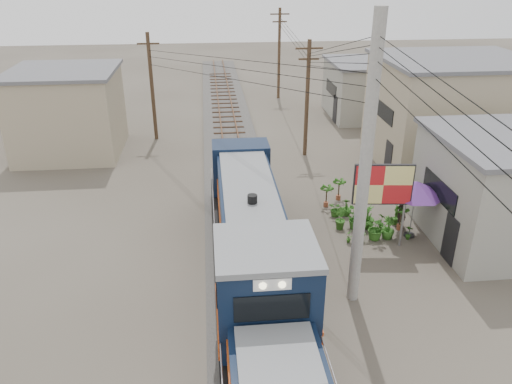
{
  "coord_description": "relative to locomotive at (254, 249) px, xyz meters",
  "views": [
    {
      "loc": [
        -1.45,
        -14.86,
        11.21
      ],
      "look_at": [
        0.45,
        4.17,
        2.2
      ],
      "focal_mm": 35.0,
      "sensor_mm": 36.0,
      "label": 1
    }
  ],
  "objects": [
    {
      "name": "wooden_pole_far",
      "position": [
        4.8,
        27.58,
        2.22
      ],
      "size": [
        1.6,
        0.24,
        7.5
      ],
      "color": "#4C3826",
      "rests_on": "ground"
    },
    {
      "name": "ballast",
      "position": [
        0.0,
        9.58,
        -1.64
      ],
      "size": [
        3.6,
        70.0,
        0.16
      ],
      "primitive_type": "cube",
      "color": "#595651",
      "rests_on": "ground"
    },
    {
      "name": "shophouse_mid",
      "position": [
        12.5,
        11.58,
        1.39
      ],
      "size": [
        8.4,
        7.35,
        6.2
      ],
      "color": "tan",
      "rests_on": "ground"
    },
    {
      "name": "shophouse_back",
      "position": [
        11.0,
        21.58,
        0.39
      ],
      "size": [
        6.3,
        6.3,
        4.2
      ],
      "color": "gray",
      "rests_on": "ground"
    },
    {
      "name": "track",
      "position": [
        0.0,
        9.58,
        -1.46
      ],
      "size": [
        1.15,
        70.0,
        0.12
      ],
      "color": "#51331E",
      "rests_on": "ground"
    },
    {
      "name": "utility_pole_main",
      "position": [
        3.5,
        -0.92,
        3.28
      ],
      "size": [
        0.4,
        0.4,
        10.0
      ],
      "color": "#9E9B93",
      "rests_on": "ground"
    },
    {
      "name": "locomotive",
      "position": [
        0.0,
        0.0,
        0.0
      ],
      "size": [
        2.91,
        15.83,
        3.92
      ],
      "color": "black",
      "rests_on": "ground"
    },
    {
      "name": "market_umbrella",
      "position": [
        7.23,
        3.15,
        0.63
      ],
      "size": [
        3.03,
        3.03,
        2.66
      ],
      "rotation": [
        0.0,
        0.0,
        0.3
      ],
      "color": "black",
      "rests_on": "ground"
    },
    {
      "name": "wooden_pole_left",
      "position": [
        -5.0,
        17.58,
        1.96
      ],
      "size": [
        1.6,
        0.24,
        7.0
      ],
      "color": "#4C3826",
      "rests_on": "ground"
    },
    {
      "name": "wooden_pole_mid",
      "position": [
        4.5,
        13.58,
        1.96
      ],
      "size": [
        1.6,
        0.24,
        7.0
      ],
      "color": "#4C3826",
      "rests_on": "ground"
    },
    {
      "name": "vendor",
      "position": [
        7.12,
        4.05,
        -0.86
      ],
      "size": [
        0.74,
        0.72,
        1.71
      ],
      "primitive_type": "imported",
      "rotation": [
        0.0,
        0.0,
        3.89
      ],
      "color": "black",
      "rests_on": "ground"
    },
    {
      "name": "shophouse_left",
      "position": [
        -10.0,
        15.58,
        0.89
      ],
      "size": [
        6.3,
        6.3,
        5.2
      ],
      "color": "tan",
      "rests_on": "ground"
    },
    {
      "name": "power_lines",
      "position": [
        -0.14,
        8.08,
        5.85
      ],
      "size": [
        9.65,
        19.0,
        3.3
      ],
      "color": "black",
      "rests_on": "ground"
    },
    {
      "name": "ground",
      "position": [
        0.0,
        -0.42,
        -1.72
      ],
      "size": [
        120.0,
        120.0,
        0.0
      ],
      "primitive_type": "plane",
      "color": "#473F35",
      "rests_on": "ground"
    },
    {
      "name": "plant_nursery",
      "position": [
        5.35,
        3.83,
        -1.23
      ],
      "size": [
        3.28,
        3.34,
        1.12
      ],
      "color": "#2D641C",
      "rests_on": "ground"
    },
    {
      "name": "billboard",
      "position": [
        5.51,
        2.51,
        1.06
      ],
      "size": [
        2.43,
        0.39,
        3.76
      ],
      "rotation": [
        0.0,
        0.0,
        -0.11
      ],
      "color": "#99999E",
      "rests_on": "ground"
    }
  ]
}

